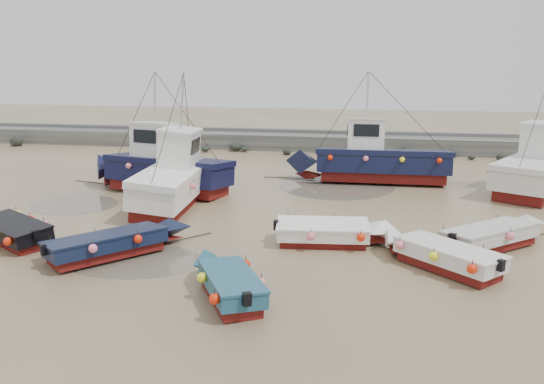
{
  "coord_description": "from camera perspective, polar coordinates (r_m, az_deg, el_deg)",
  "views": [
    {
      "loc": [
        5.01,
        -18.88,
        6.67
      ],
      "look_at": [
        1.13,
        2.29,
        1.4
      ],
      "focal_mm": 35.0,
      "sensor_mm": 36.0,
      "label": 1
    }
  ],
  "objects": [
    {
      "name": "puddle_c",
      "position": [
        27.29,
        -20.49,
        -1.27
      ],
      "size": [
        4.2,
        4.2,
        0.01
      ],
      "primitive_type": "cylinder",
      "color": "#635C4E",
      "rests_on": "ground"
    },
    {
      "name": "ground",
      "position": [
        20.64,
        -4.24,
        -5.13
      ],
      "size": [
        120.0,
        120.0,
        0.0
      ],
      "primitive_type": "plane",
      "color": "tan",
      "rests_on": "ground"
    },
    {
      "name": "cabin_boat_2",
      "position": [
        30.75,
        10.67,
        3.5
      ],
      "size": [
        10.62,
        3.28,
        6.22
      ],
      "rotation": [
        0.0,
        0.0,
        1.59
      ],
      "color": "#660C0F",
      "rests_on": "ground"
    },
    {
      "name": "puddle_a",
      "position": [
        19.21,
        -14.8,
        -7.03
      ],
      "size": [
        4.96,
        4.96,
        0.01
      ],
      "primitive_type": "cylinder",
      "color": "#635C4E",
      "rests_on": "ground"
    },
    {
      "name": "cabin_boat_3",
      "position": [
        31.23,
        26.9,
        2.46
      ],
      "size": [
        6.35,
        9.05,
        6.22
      ],
      "rotation": [
        0.0,
        0.0,
        -0.54
      ],
      "color": "#660C0F",
      "rests_on": "ground"
    },
    {
      "name": "dinghy_2",
      "position": [
        15.66,
        -4.87,
        -9.23
      ],
      "size": [
        3.12,
        4.68,
        1.43
      ],
      "rotation": [
        0.0,
        0.0,
        0.53
      ],
      "color": "#660C0F",
      "rests_on": "ground"
    },
    {
      "name": "dinghy_3",
      "position": [
        21.32,
        23.09,
        -4.08
      ],
      "size": [
        5.12,
        4.5,
        1.43
      ],
      "rotation": [
        0.0,
        0.0,
        -0.87
      ],
      "color": "#660C0F",
      "rests_on": "ground"
    },
    {
      "name": "cabin_boat_1",
      "position": [
        25.75,
        -10.56,
        1.62
      ],
      "size": [
        2.82,
        9.64,
        6.22
      ],
      "rotation": [
        0.0,
        0.0,
        0.06
      ],
      "color": "#660C0F",
      "rests_on": "ground"
    },
    {
      "name": "seawall",
      "position": [
        41.62,
        3.46,
        5.39
      ],
      "size": [
        60.0,
        4.92,
        1.5
      ],
      "color": "slate",
      "rests_on": "ground"
    },
    {
      "name": "dinghy_6",
      "position": [
        18.6,
        17.52,
        -6.12
      ],
      "size": [
        4.76,
        4.36,
        1.43
      ],
      "rotation": [
        0.0,
        0.0,
        0.84
      ],
      "color": "#660C0F",
      "rests_on": "ground"
    },
    {
      "name": "cabin_boat_0",
      "position": [
        28.5,
        -12.19,
        2.69
      ],
      "size": [
        9.8,
        4.3,
        6.22
      ],
      "rotation": [
        0.0,
        0.0,
        1.32
      ],
      "color": "#660C0F",
      "rests_on": "ground"
    },
    {
      "name": "dinghy_5",
      "position": [
        20.06,
        6.52,
        -4.09
      ],
      "size": [
        5.74,
        2.18,
        1.43
      ],
      "rotation": [
        0.0,
        0.0,
        -1.46
      ],
      "color": "#660C0F",
      "rests_on": "ground"
    },
    {
      "name": "dinghy_4",
      "position": [
        22.67,
        -26.37,
        -3.38
      ],
      "size": [
        5.43,
        3.57,
        1.43
      ],
      "rotation": [
        0.0,
        0.0,
        1.05
      ],
      "color": "#660C0F",
      "rests_on": "ground"
    },
    {
      "name": "dinghy_1",
      "position": [
        19.61,
        -16.38,
        -5.04
      ],
      "size": [
        4.88,
        5.31,
        1.43
      ],
      "rotation": [
        0.0,
        0.0,
        -0.73
      ],
      "color": "#660C0F",
      "rests_on": "ground"
    },
    {
      "name": "puddle_b",
      "position": [
        22.08,
        6.49,
        -3.91
      ],
      "size": [
        3.18,
        3.18,
        0.01
      ],
      "primitive_type": "cylinder",
      "color": "#635C4E",
      "rests_on": "ground"
    },
    {
      "name": "puddle_d",
      "position": [
        29.87,
        6.96,
        0.76
      ],
      "size": [
        6.45,
        6.45,
        0.01
      ],
      "primitive_type": "cylinder",
      "color": "#635C4E",
      "rests_on": "ground"
    },
    {
      "name": "person",
      "position": [
        27.57,
        -9.57,
        -0.44
      ],
      "size": [
        0.81,
        0.72,
        1.86
      ],
      "primitive_type": "imported",
      "rotation": [
        0.0,
        0.0,
        3.65
      ],
      "color": "#191C37",
      "rests_on": "ground"
    }
  ]
}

